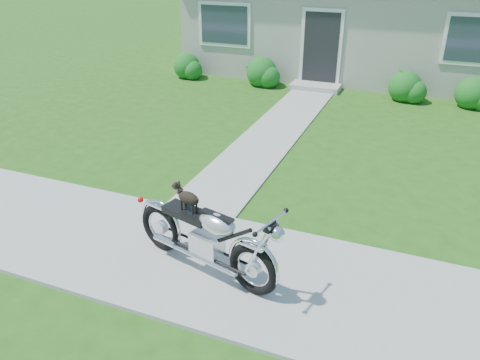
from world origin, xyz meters
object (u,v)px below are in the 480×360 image
(potted_plant_left, at_px, (256,73))
(potted_plant_right, at_px, (402,84))
(motorcycle_with_dog, at_px, (207,237))
(house, at_px, (392,1))

(potted_plant_left, relative_size, potted_plant_right, 0.80)
(potted_plant_left, height_order, potted_plant_right, potted_plant_right)
(potted_plant_left, distance_m, motorcycle_with_dog, 9.14)
(motorcycle_with_dog, bearing_deg, potted_plant_right, 94.37)
(potted_plant_right, height_order, motorcycle_with_dog, motorcycle_with_dog)
(motorcycle_with_dog, bearing_deg, house, 101.31)
(house, relative_size, motorcycle_with_dog, 5.77)
(house, height_order, potted_plant_left, house)
(potted_plant_left, distance_m, potted_plant_right, 4.19)
(house, xyz_separation_m, potted_plant_left, (-3.32, -3.44, -1.83))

